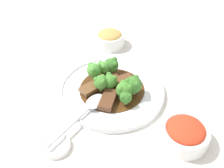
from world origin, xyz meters
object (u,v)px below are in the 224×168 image
at_px(beef_strip_3, 108,100).
at_px(broccoli_floret_0, 101,82).
at_px(broccoli_floret_5, 103,67).
at_px(sauce_dish, 56,146).
at_px(beef_strip_0, 110,77).
at_px(beef_strip_2, 90,89).
at_px(broccoli_floret_2, 94,70).
at_px(serving_spoon, 92,105).
at_px(beef_strip_1, 122,80).
at_px(broccoli_floret_6, 133,84).
at_px(broccoli_floret_1, 124,89).
at_px(broccoli_floret_3, 112,65).
at_px(broccoli_floret_4, 110,80).
at_px(side_bowl_appetizer, 110,38).
at_px(broccoli_floret_7, 126,97).
at_px(side_bowl_kimchi, 185,133).
at_px(main_plate, 112,90).

xyz_separation_m(beef_strip_3, broccoli_floret_0, (0.02, -0.04, 0.02)).
distance_m(broccoli_floret_5, sauce_dish, 0.28).
relative_size(beef_strip_0, beef_strip_2, 0.99).
height_order(broccoli_floret_2, sauce_dish, broccoli_floret_2).
bearing_deg(beef_strip_2, serving_spoon, 97.18).
relative_size(broccoli_floret_0, serving_spoon, 0.28).
bearing_deg(sauce_dish, beef_strip_1, -128.22).
xyz_separation_m(beef_strip_1, broccoli_floret_6, (-0.03, 0.05, 0.02)).
bearing_deg(beef_strip_3, serving_spoon, 23.10).
distance_m(beef_strip_0, beef_strip_2, 0.08).
relative_size(beef_strip_1, broccoli_floret_1, 1.34).
relative_size(beef_strip_3, broccoli_floret_2, 1.56).
relative_size(broccoli_floret_0, broccoli_floret_1, 1.02).
xyz_separation_m(broccoli_floret_3, broccoli_floret_4, (0.01, 0.07, -0.00)).
height_order(beef_strip_1, side_bowl_appetizer, side_bowl_appetizer).
distance_m(broccoli_floret_7, side_bowl_kimchi, 0.18).
bearing_deg(broccoli_floret_7, broccoli_floret_1, -84.75).
xyz_separation_m(broccoli_floret_4, broccoli_floret_5, (0.02, -0.06, 0.00)).
xyz_separation_m(side_bowl_appetizer, sauce_dish, (0.14, 0.44, -0.02)).
height_order(broccoli_floret_6, side_bowl_appetizer, broccoli_floret_6).
xyz_separation_m(beef_strip_1, sauce_dish, (0.17, 0.21, -0.02)).
relative_size(broccoli_floret_3, broccoli_floret_6, 0.90).
bearing_deg(broccoli_floret_5, beef_strip_2, 59.39).
distance_m(broccoli_floret_7, sauce_dish, 0.22).
height_order(broccoli_floret_6, broccoli_floret_7, broccoli_floret_6).
relative_size(beef_strip_2, broccoli_floret_7, 1.67).
height_order(beef_strip_3, broccoli_floret_2, broccoli_floret_2).
height_order(side_bowl_kimchi, side_bowl_appetizer, side_bowl_kimchi).
xyz_separation_m(beef_strip_2, serving_spoon, (-0.01, 0.06, 0.00)).
distance_m(broccoli_floret_0, broccoli_floret_1, 0.07).
height_order(broccoli_floret_2, broccoli_floret_7, broccoli_floret_2).
relative_size(beef_strip_1, serving_spoon, 0.36).
bearing_deg(beef_strip_3, side_bowl_kimchi, 146.26).
bearing_deg(side_bowl_kimchi, broccoli_floret_3, -56.20).
xyz_separation_m(beef_strip_3, side_bowl_kimchi, (-0.18, 0.12, 0.00)).
distance_m(beef_strip_0, serving_spoon, 0.13).
distance_m(beef_strip_0, beef_strip_3, 0.10).
height_order(beef_strip_3, broccoli_floret_6, broccoli_floret_6).
distance_m(main_plate, beef_strip_1, 0.04).
bearing_deg(serving_spoon, broccoli_floret_6, -155.77).
bearing_deg(broccoli_floret_2, broccoli_floret_5, -149.27).
bearing_deg(broccoli_floret_2, broccoli_floret_1, 135.98).
bearing_deg(side_bowl_kimchi, broccoli_floret_5, -50.73).
height_order(beef_strip_0, broccoli_floret_5, broccoli_floret_5).
relative_size(beef_strip_1, side_bowl_kimchi, 0.57).
bearing_deg(broccoli_floret_1, main_plate, -49.47).
bearing_deg(beef_strip_2, sauce_dish, 67.37).
xyz_separation_m(broccoli_floret_5, side_bowl_appetizer, (-0.02, -0.19, -0.02)).
bearing_deg(broccoli_floret_3, broccoli_floret_2, 27.48).
xyz_separation_m(main_plate, side_bowl_kimchi, (-0.17, 0.18, 0.02)).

